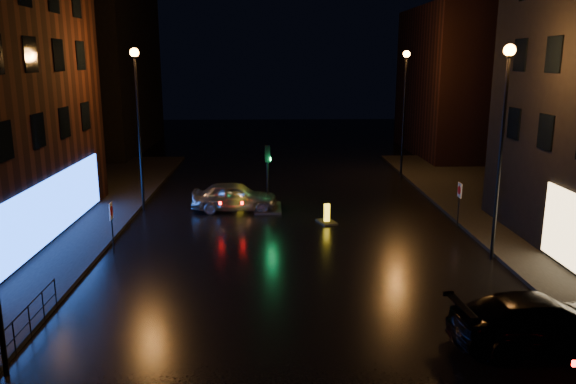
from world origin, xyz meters
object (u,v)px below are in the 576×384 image
object	(u,v)px
traffic_signal	(268,200)
bollard_near	(327,219)
silver_hatchback	(235,196)
dark_sedan	(541,322)
road_sign_right	(459,194)
road_sign_left	(111,215)
bollard_far	(240,202)

from	to	relation	value
traffic_signal	bollard_near	bearing A→B (deg)	-42.99
silver_hatchback	dark_sedan	distance (m)	17.51
traffic_signal	road_sign_right	xyz separation A→B (m)	(9.10, -3.49, 1.10)
silver_hatchback	dark_sedan	xyz separation A→B (m)	(9.36, -14.80, -0.03)
traffic_signal	road_sign_left	size ratio (longest dim) A/B	1.64
bollard_near	road_sign_left	bearing A→B (deg)	-175.19
road_sign_right	dark_sedan	bearing A→B (deg)	83.57
dark_sedan	road_sign_left	size ratio (longest dim) A/B	2.40
traffic_signal	bollard_far	bearing A→B (deg)	157.58
dark_sedan	bollard_far	xyz separation A→B (m)	(-9.13, 15.60, -0.49)
traffic_signal	bollard_near	world-z (taller)	traffic_signal
silver_hatchback	dark_sedan	world-z (taller)	silver_hatchback
bollard_far	road_sign_left	distance (m)	8.85
traffic_signal	dark_sedan	xyz separation A→B (m)	(7.61, -14.98, 0.23)
silver_hatchback	traffic_signal	bearing A→B (deg)	-83.99
road_sign_right	bollard_far	bearing A→B (deg)	-20.25
bollard_far	road_sign_right	world-z (taller)	road_sign_right
dark_sedan	road_sign_right	world-z (taller)	road_sign_right
traffic_signal	road_sign_right	size ratio (longest dim) A/B	1.61
dark_sedan	bollard_near	world-z (taller)	dark_sedan
road_sign_left	silver_hatchback	bearing A→B (deg)	50.82
dark_sedan	road_sign_left	world-z (taller)	road_sign_left
road_sign_left	dark_sedan	bearing A→B (deg)	-34.20
road_sign_right	silver_hatchback	bearing A→B (deg)	-16.01
dark_sedan	road_sign_right	size ratio (longest dim) A/B	2.36
silver_hatchback	bollard_near	size ratio (longest dim) A/B	3.52
road_sign_left	road_sign_right	distance (m)	15.81
dark_sedan	bollard_near	distance (m)	13.17
silver_hatchback	bollard_near	xyz separation A→B (m)	(4.65, -2.51, -0.55)
dark_sedan	road_sign_right	bearing A→B (deg)	-12.55
traffic_signal	silver_hatchback	world-z (taller)	traffic_signal
dark_sedan	road_sign_left	distance (m)	16.33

